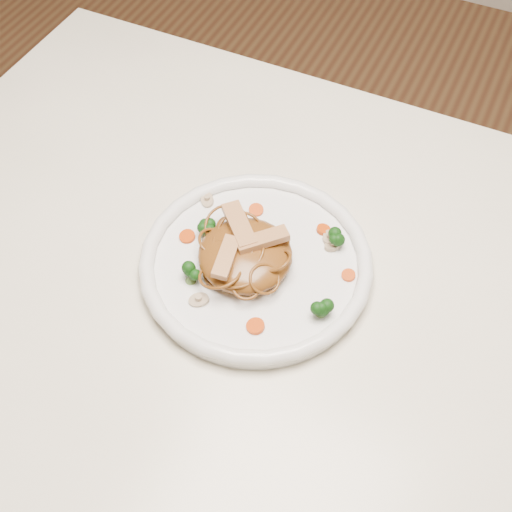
% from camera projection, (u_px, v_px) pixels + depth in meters
% --- Properties ---
extents(ground, '(4.00, 4.00, 0.00)m').
position_uv_depth(ground, '(275.00, 477.00, 1.45)').
color(ground, brown).
rests_on(ground, ground).
extents(table, '(1.20, 0.80, 0.75)m').
position_uv_depth(table, '(286.00, 322.00, 0.93)').
color(table, '#F0E6CB').
rests_on(table, ground).
extents(plate, '(0.31, 0.31, 0.02)m').
position_uv_depth(plate, '(256.00, 266.00, 0.86)').
color(plate, white).
rests_on(plate, table).
extents(noodle_mound, '(0.13, 0.13, 0.04)m').
position_uv_depth(noodle_mound, '(245.00, 255.00, 0.84)').
color(noodle_mound, brown).
rests_on(noodle_mound, plate).
extents(chicken_a, '(0.06, 0.06, 0.01)m').
position_uv_depth(chicken_a, '(262.00, 240.00, 0.82)').
color(chicken_a, tan).
rests_on(chicken_a, noodle_mound).
extents(chicken_b, '(0.07, 0.07, 0.01)m').
position_uv_depth(chicken_b, '(239.00, 225.00, 0.84)').
color(chicken_b, tan).
rests_on(chicken_b, noodle_mound).
extents(chicken_c, '(0.03, 0.06, 0.01)m').
position_uv_depth(chicken_c, '(226.00, 257.00, 0.81)').
color(chicken_c, tan).
rests_on(chicken_c, noodle_mound).
extents(broccoli_0, '(0.03, 0.03, 0.03)m').
position_uv_depth(broccoli_0, '(335.00, 239.00, 0.86)').
color(broccoli_0, '#103C0C').
rests_on(broccoli_0, plate).
extents(broccoli_1, '(0.03, 0.03, 0.03)m').
position_uv_depth(broccoli_1, '(208.00, 229.00, 0.87)').
color(broccoli_1, '#103C0C').
rests_on(broccoli_1, plate).
extents(broccoli_2, '(0.04, 0.04, 0.03)m').
position_uv_depth(broccoli_2, '(190.00, 273.00, 0.82)').
color(broccoli_2, '#103C0C').
rests_on(broccoli_2, plate).
extents(broccoli_3, '(0.03, 0.03, 0.03)m').
position_uv_depth(broccoli_3, '(322.00, 306.00, 0.79)').
color(broccoli_3, '#103C0C').
rests_on(broccoli_3, plate).
extents(carrot_0, '(0.02, 0.02, 0.00)m').
position_uv_depth(carrot_0, '(323.00, 229.00, 0.88)').
color(carrot_0, '#C02F07').
rests_on(carrot_0, plate).
extents(carrot_1, '(0.02, 0.02, 0.00)m').
position_uv_depth(carrot_1, '(187.00, 237.00, 0.88)').
color(carrot_1, '#C02F07').
rests_on(carrot_1, plate).
extents(carrot_2, '(0.02, 0.02, 0.00)m').
position_uv_depth(carrot_2, '(348.00, 275.00, 0.84)').
color(carrot_2, '#C02F07').
rests_on(carrot_2, plate).
extents(carrot_3, '(0.02, 0.02, 0.00)m').
position_uv_depth(carrot_3, '(256.00, 210.00, 0.90)').
color(carrot_3, '#C02F07').
rests_on(carrot_3, plate).
extents(carrot_4, '(0.03, 0.03, 0.00)m').
position_uv_depth(carrot_4, '(255.00, 326.00, 0.79)').
color(carrot_4, '#C02F07').
rests_on(carrot_4, plate).
extents(mushroom_0, '(0.04, 0.04, 0.01)m').
position_uv_depth(mushroom_0, '(199.00, 300.00, 0.81)').
color(mushroom_0, '#C1AD91').
rests_on(mushroom_0, plate).
extents(mushroom_1, '(0.03, 0.03, 0.01)m').
position_uv_depth(mushroom_1, '(332.00, 246.00, 0.87)').
color(mushroom_1, '#C1AD91').
rests_on(mushroom_1, plate).
extents(mushroom_2, '(0.03, 0.03, 0.01)m').
position_uv_depth(mushroom_2, '(207.00, 200.00, 0.91)').
color(mushroom_2, '#C1AD91').
rests_on(mushroom_2, plate).
extents(mushroom_3, '(0.03, 0.03, 0.01)m').
position_uv_depth(mushroom_3, '(329.00, 238.00, 0.87)').
color(mushroom_3, '#C1AD91').
rests_on(mushroom_3, plate).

